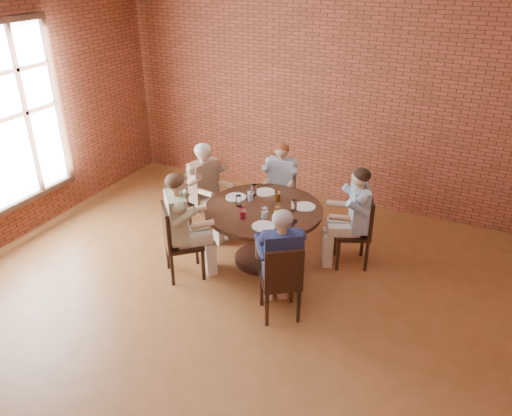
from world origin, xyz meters
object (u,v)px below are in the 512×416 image
at_px(chair_e, 282,280).
at_px(diner_e, 281,264).
at_px(diner_a, 354,218).
at_px(diner_b, 280,186).
at_px(diner_c, 207,191).
at_px(chair_d, 176,239).
at_px(chair_b, 281,192).
at_px(chair_c, 203,199).
at_px(smartphone, 293,223).
at_px(dining_table, 263,224).
at_px(diner_d, 183,226).
at_px(chair_a, 359,228).

relative_size(chair_e, diner_e, 0.71).
bearing_deg(diner_a, diner_b, -136.91).
relative_size(diner_c, chair_d, 1.39).
distance_m(chair_b, chair_c, 1.11).
bearing_deg(chair_c, diner_b, -37.07).
xyz_separation_m(chair_c, smartphone, (1.52, -0.52, 0.25)).
relative_size(dining_table, chair_b, 1.65).
xyz_separation_m(dining_table, diner_e, (0.60, -0.88, 0.11)).
bearing_deg(chair_b, diner_d, -118.14).
relative_size(chair_a, diner_b, 0.75).
relative_size(diner_b, chair_d, 1.30).
bearing_deg(smartphone, diner_c, 157.84).
xyz_separation_m(dining_table, chair_b, (-0.20, 1.02, -0.05)).
bearing_deg(chair_d, smartphone, -109.70).
height_order(diner_b, chair_e, diner_b).
bearing_deg(dining_table, chair_b, 100.80).
xyz_separation_m(chair_a, diner_d, (-1.81, -1.13, 0.17)).
xyz_separation_m(diner_b, diner_e, (0.78, -1.83, 0.03)).
distance_m(diner_b, chair_d, 1.80).
distance_m(diner_a, chair_e, 1.42).
xyz_separation_m(diner_d, smartphone, (1.19, 0.48, 0.09)).
distance_m(chair_b, chair_e, 2.13).
xyz_separation_m(diner_b, chair_c, (-0.87, -0.63, -0.11)).
distance_m(chair_a, diner_b, 1.36).
height_order(chair_b, chair_e, chair_e).
bearing_deg(chair_e, diner_d, -45.17).
relative_size(chair_a, diner_a, 0.71).
xyz_separation_m(chair_b, chair_d, (-0.59, -1.76, 0.03)).
distance_m(dining_table, chair_a, 1.17).
bearing_deg(chair_e, chair_a, -141.81).
bearing_deg(diner_e, chair_e, 90.00).
distance_m(diner_a, chair_b, 1.35).
relative_size(diner_d, smartphone, 8.66).
relative_size(dining_table, diner_b, 1.18).
bearing_deg(diner_c, diner_e, -109.60).
height_order(diner_a, diner_d, diner_d).
bearing_deg(diner_b, chair_b, 90.00).
bearing_deg(diner_c, dining_table, -90.00).
distance_m(diner_c, smartphone, 1.53).
relative_size(chair_a, diner_c, 0.70).
distance_m(diner_c, chair_e, 2.05).
height_order(chair_c, smartphone, chair_c).
bearing_deg(smartphone, diner_b, 116.13).
xyz_separation_m(chair_b, chair_e, (0.84, -1.96, 0.01)).
xyz_separation_m(diner_b, chair_e, (0.82, -1.89, -0.12)).
height_order(diner_c, diner_d, diner_d).
height_order(chair_a, chair_c, chair_c).
bearing_deg(diner_b, chair_a, -32.46).
relative_size(diner_e, smartphone, 8.29).
bearing_deg(chair_b, diner_b, -90.00).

